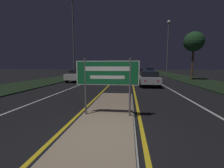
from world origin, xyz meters
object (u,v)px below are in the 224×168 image
object	(u,v)px
car_receding_1	(138,73)
car_approaching_0	(78,75)
car_receding_0	(148,78)
car_receding_2	(149,71)
highway_sign	(107,75)
streetlight_left_near	(73,32)
streetlight_right_near	(168,43)

from	to	relation	value
car_receding_1	car_approaching_0	world-z (taller)	car_approaching_0
car_receding_0	car_receding_2	world-z (taller)	car_receding_2
highway_sign	car_receding_1	distance (m)	21.71
car_receding_1	car_approaching_0	size ratio (longest dim) A/B	0.99
highway_sign	car_receding_2	size ratio (longest dim) A/B	0.52
streetlight_left_near	car_receding_0	xyz separation A→B (m)	(8.74, -3.40, -5.28)
car_receding_0	car_approaching_0	size ratio (longest dim) A/B	1.14
highway_sign	car_receding_0	size ratio (longest dim) A/B	0.49
streetlight_left_near	car_approaching_0	size ratio (longest dim) A/B	2.45
streetlight_left_near	car_receding_2	size ratio (longest dim) A/B	2.29
streetlight_left_near	car_receding_1	xyz separation A→B (m)	(8.46, 8.62, -5.29)
car_receding_1	car_approaching_0	bearing A→B (deg)	-130.99
streetlight_left_near	car_receding_2	xyz separation A→B (m)	(11.89, 20.03, -5.28)
car_receding_2	streetlight_left_near	bearing A→B (deg)	-120.70
car_receding_0	car_receding_1	xyz separation A→B (m)	(-0.28, 12.01, -0.01)
highway_sign	car_receding_1	world-z (taller)	highway_sign
streetlight_left_near	car_approaching_0	xyz separation A→B (m)	(0.59, -0.43, -5.26)
car_approaching_0	car_receding_0	bearing A→B (deg)	-20.02
streetlight_left_near	streetlight_right_near	size ratio (longest dim) A/B	1.17
streetlight_right_near	car_receding_2	distance (m)	15.09
car_receding_2	car_approaching_0	xyz separation A→B (m)	(-11.30, -20.46, 0.02)
streetlight_right_near	car_approaching_0	xyz separation A→B (m)	(-12.05, -6.11, -4.59)
streetlight_left_near	streetlight_right_near	bearing A→B (deg)	24.20
car_receding_2	highway_sign	bearing A→B (deg)	-99.96
streetlight_right_near	car_approaching_0	bearing A→B (deg)	-153.10
car_receding_2	car_approaching_0	bearing A→B (deg)	-118.91
streetlight_right_near	car_approaching_0	size ratio (longest dim) A/B	2.09
streetlight_right_near	highway_sign	bearing A→B (deg)	-109.34
car_receding_0	car_approaching_0	bearing A→B (deg)	159.98
streetlight_left_near	car_receding_0	size ratio (longest dim) A/B	2.15
car_approaching_0	streetlight_right_near	bearing A→B (deg)	26.90
streetlight_right_near	car_receding_0	bearing A→B (deg)	-113.26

